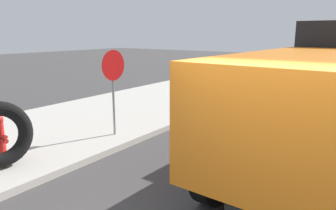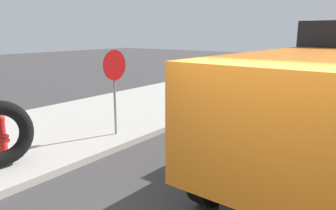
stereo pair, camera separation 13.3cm
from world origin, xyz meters
name	(u,v)px [view 1 (the left image)]	position (x,y,z in m)	size (l,w,h in m)	color
fire_hydrant	(0,134)	(0.44, 5.57, 0.64)	(0.22, 0.49, 0.91)	red
stop_sign	(113,77)	(2.93, 4.66, 1.65)	(0.76, 0.08, 2.17)	gray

